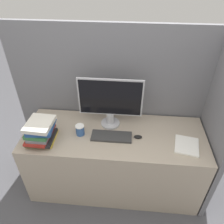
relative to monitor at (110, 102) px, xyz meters
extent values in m
plane|color=#4C4C51|center=(0.05, -0.46, -0.98)|extent=(12.00, 12.00, 0.00)
cube|color=slate|center=(0.05, 0.21, -0.17)|extent=(2.08, 0.04, 1.63)
cube|color=slate|center=(0.93, -0.11, -0.17)|extent=(0.04, 0.69, 1.63)
cube|color=tan|center=(0.05, -0.14, -0.62)|extent=(1.68, 0.63, 0.73)
cylinder|color=#B7B7BC|center=(0.00, 0.00, -0.24)|extent=(0.18, 0.18, 0.02)
cylinder|color=#B7B7BC|center=(0.00, 0.00, -0.18)|extent=(0.07, 0.07, 0.11)
cube|color=#B7B7BC|center=(0.00, 0.00, 0.05)|extent=(0.59, 0.02, 0.37)
cube|color=black|center=(0.00, -0.01, 0.05)|extent=(0.56, 0.01, 0.35)
cube|color=#333333|center=(0.03, -0.19, -0.24)|extent=(0.37, 0.14, 0.02)
ellipsoid|color=black|center=(0.27, -0.17, -0.24)|extent=(0.07, 0.04, 0.02)
cylinder|color=#335999|center=(-0.26, -0.17, -0.21)|extent=(0.08, 0.08, 0.09)
cylinder|color=white|center=(-0.26, -0.17, -0.16)|extent=(0.08, 0.08, 0.01)
cube|color=gold|center=(-0.59, -0.26, -0.24)|extent=(0.24, 0.24, 0.02)
cube|color=#262628|center=(-0.59, -0.28, -0.22)|extent=(0.22, 0.24, 0.03)
cube|color=maroon|center=(-0.60, -0.27, -0.20)|extent=(0.20, 0.30, 0.02)
cube|color=slate|center=(-0.59, -0.27, -0.17)|extent=(0.18, 0.26, 0.03)
cube|color=#38723F|center=(-0.59, -0.27, -0.14)|extent=(0.20, 0.26, 0.03)
cube|color=#264C8C|center=(-0.57, -0.26, -0.11)|extent=(0.23, 0.26, 0.04)
cube|color=silver|center=(-0.58, -0.27, -0.07)|extent=(0.23, 0.25, 0.04)
cube|color=white|center=(0.69, -0.24, -0.24)|extent=(0.24, 0.26, 0.02)
camera|label=1|loc=(0.17, -1.63, 1.12)|focal=35.00mm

